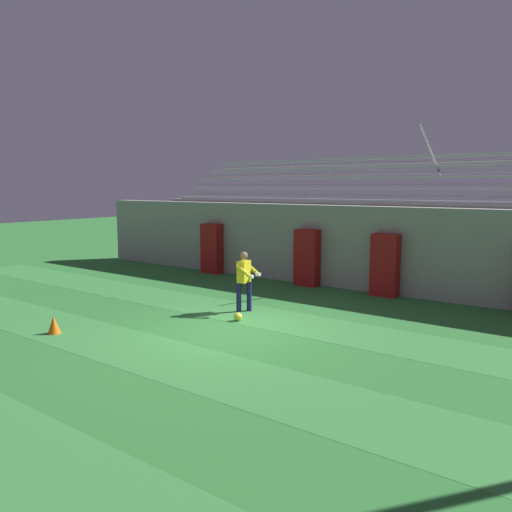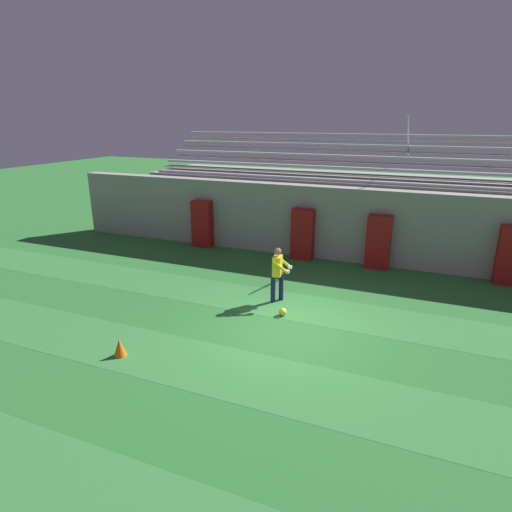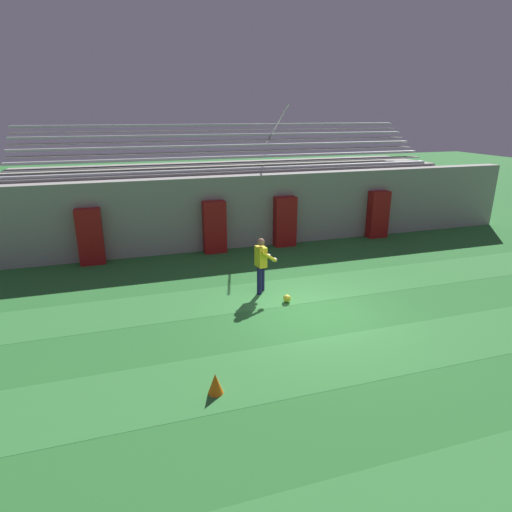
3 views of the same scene
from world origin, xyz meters
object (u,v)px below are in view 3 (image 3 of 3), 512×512
Objects in this scene: padding_pillar_gate_right at (285,222)px; padding_pillar_far_left at (90,237)px; goalkeeper at (261,262)px; traffic_cone at (215,384)px; soccer_ball at (287,299)px; padding_pillar_far_right at (378,214)px; padding_pillar_gate_left at (215,227)px.

padding_pillar_far_left is at bearing 180.00° from padding_pillar_gate_right.
goalkeeper is (4.88, -4.19, -0.03)m from padding_pillar_far_left.
traffic_cone is (-4.68, -8.52, -0.78)m from padding_pillar_gate_right.
goalkeeper is at bearing 61.71° from traffic_cone.
padding_pillar_far_left reaches higher than traffic_cone.
traffic_cone is (-2.80, -3.44, 0.10)m from soccer_ball.
padding_pillar_gate_right and padding_pillar_far_left have the same top height.
padding_pillar_far_right is 8.96× the size of soccer_ball.
traffic_cone is at bearing -102.22° from padding_pillar_gate_left.
padding_pillar_gate_right is 7.23m from padding_pillar_far_left.
padding_pillar_far_right reaches higher than soccer_ball.
padding_pillar_far_left is 11.44m from padding_pillar_far_right.
goalkeeper is (-6.56, -4.19, -0.03)m from padding_pillar_far_right.
padding_pillar_gate_left is 1.00× the size of padding_pillar_far_left.
soccer_ball is (-1.88, -5.08, -0.88)m from padding_pillar_gate_right.
padding_pillar_far_right is at bearing 0.00° from padding_pillar_gate_left.
soccer_ball is at bearing -43.51° from padding_pillar_far_left.
padding_pillar_gate_left is 1.00× the size of padding_pillar_far_right.
padding_pillar_far_left is 8.96× the size of soccer_ball.
padding_pillar_far_left is at bearing 180.00° from padding_pillar_far_right.
padding_pillar_far_left is 8.93m from traffic_cone.
goalkeeper is at bearing -147.44° from padding_pillar_far_right.
padding_pillar_gate_left is 8.96× the size of soccer_ball.
padding_pillar_gate_left is 4.69× the size of traffic_cone.
goalkeeper is 4.97m from traffic_cone.
padding_pillar_far_left is 1.18× the size of goalkeeper.
padding_pillar_far_right is (7.05, 0.00, 0.00)m from padding_pillar_gate_left.
soccer_ball is (5.35, -5.08, -0.88)m from padding_pillar_far_left.
padding_pillar_gate_left is at bearing 180.00° from padding_pillar_far_right.
goalkeeper reaches higher than traffic_cone.
traffic_cone is (-2.33, -4.33, -0.74)m from goalkeeper.
padding_pillar_gate_right is at bearing 69.70° from soccer_ball.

